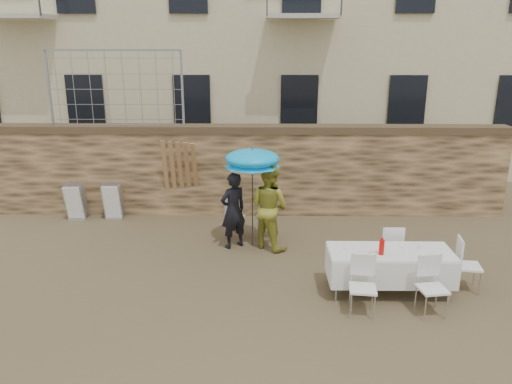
{
  "coord_description": "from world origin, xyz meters",
  "views": [
    {
      "loc": [
        0.54,
        -7.05,
        4.22
      ],
      "look_at": [
        0.4,
        2.2,
        1.4
      ],
      "focal_mm": 35.0,
      "sensor_mm": 36.0,
      "label": 1
    }
  ],
  "objects_px": {
    "man_suit": "(233,211)",
    "couple_chair_left": "(235,217)",
    "couple_chair_right": "(266,217)",
    "chair_stack_right": "(115,199)",
    "soda_bottle": "(382,247)",
    "banquet_table": "(391,253)",
    "table_chair_back": "(390,248)",
    "table_chair_side": "(469,265)",
    "umbrella": "(252,161)",
    "chair_stack_left": "(78,199)",
    "table_chair_front_left": "(363,287)",
    "table_chair_front_right": "(433,287)",
    "woman_dress": "(269,207)"
  },
  "relations": [
    {
      "from": "table_chair_side",
      "to": "chair_stack_left",
      "type": "relative_size",
      "value": 1.04
    },
    {
      "from": "banquet_table",
      "to": "table_chair_back",
      "type": "height_order",
      "value": "table_chair_back"
    },
    {
      "from": "banquet_table",
      "to": "chair_stack_right",
      "type": "height_order",
      "value": "chair_stack_right"
    },
    {
      "from": "table_chair_back",
      "to": "chair_stack_right",
      "type": "height_order",
      "value": "table_chair_back"
    },
    {
      "from": "umbrella",
      "to": "table_chair_side",
      "type": "distance_m",
      "value": 4.5
    },
    {
      "from": "chair_stack_left",
      "to": "couple_chair_left",
      "type": "bearing_deg",
      "value": -17.95
    },
    {
      "from": "man_suit",
      "to": "table_chair_back",
      "type": "bearing_deg",
      "value": 123.5
    },
    {
      "from": "couple_chair_right",
      "to": "chair_stack_right",
      "type": "bearing_deg",
      "value": -21.17
    },
    {
      "from": "table_chair_back",
      "to": "chair_stack_right",
      "type": "bearing_deg",
      "value": -26.28
    },
    {
      "from": "umbrella",
      "to": "table_chair_front_right",
      "type": "height_order",
      "value": "umbrella"
    },
    {
      "from": "soda_bottle",
      "to": "chair_stack_right",
      "type": "relative_size",
      "value": 0.28
    },
    {
      "from": "soda_bottle",
      "to": "table_chair_front_left",
      "type": "relative_size",
      "value": 0.27
    },
    {
      "from": "table_chair_front_left",
      "to": "table_chair_front_right",
      "type": "xyz_separation_m",
      "value": [
        1.1,
        0.0,
        0.0
      ]
    },
    {
      "from": "umbrella",
      "to": "table_chair_side",
      "type": "height_order",
      "value": "umbrella"
    },
    {
      "from": "couple_chair_right",
      "to": "chair_stack_left",
      "type": "distance_m",
      "value": 4.82
    },
    {
      "from": "man_suit",
      "to": "table_chair_front_right",
      "type": "xyz_separation_m",
      "value": [
        3.31,
        -2.7,
        -0.34
      ]
    },
    {
      "from": "umbrella",
      "to": "chair_stack_left",
      "type": "xyz_separation_m",
      "value": [
        -4.35,
        1.73,
        -1.39
      ]
    },
    {
      "from": "soda_bottle",
      "to": "chair_stack_left",
      "type": "xyz_separation_m",
      "value": [
        -6.56,
        3.93,
        -0.45
      ]
    },
    {
      "from": "umbrella",
      "to": "table_chair_side",
      "type": "bearing_deg",
      "value": -27.11
    },
    {
      "from": "chair_stack_left",
      "to": "couple_chair_right",
      "type": "bearing_deg",
      "value": -15.39
    },
    {
      "from": "man_suit",
      "to": "chair_stack_right",
      "type": "relative_size",
      "value": 1.77
    },
    {
      "from": "table_chair_side",
      "to": "chair_stack_left",
      "type": "bearing_deg",
      "value": 73.36
    },
    {
      "from": "soda_bottle",
      "to": "table_chair_side",
      "type": "bearing_deg",
      "value": 8.88
    },
    {
      "from": "couple_chair_right",
      "to": "table_chair_front_right",
      "type": "xyz_separation_m",
      "value": [
        2.61,
        -3.25,
        0.0
      ]
    },
    {
      "from": "woman_dress",
      "to": "table_chair_back",
      "type": "bearing_deg",
      "value": -168.22
    },
    {
      "from": "banquet_table",
      "to": "soda_bottle",
      "type": "height_order",
      "value": "soda_bottle"
    },
    {
      "from": "couple_chair_left",
      "to": "banquet_table",
      "type": "height_order",
      "value": "couple_chair_left"
    },
    {
      "from": "soda_bottle",
      "to": "chair_stack_right",
      "type": "xyz_separation_m",
      "value": [
        -5.66,
        3.93,
        -0.45
      ]
    },
    {
      "from": "man_suit",
      "to": "table_chair_back",
      "type": "height_order",
      "value": "man_suit"
    },
    {
      "from": "table_chair_back",
      "to": "table_chair_side",
      "type": "height_order",
      "value": "same"
    },
    {
      "from": "umbrella",
      "to": "man_suit",
      "type": "bearing_deg",
      "value": -165.96
    },
    {
      "from": "couple_chair_left",
      "to": "chair_stack_right",
      "type": "distance_m",
      "value": 3.3
    },
    {
      "from": "table_chair_front_left",
      "to": "umbrella",
      "type": "bearing_deg",
      "value": 129.4
    },
    {
      "from": "man_suit",
      "to": "banquet_table",
      "type": "distance_m",
      "value": 3.42
    },
    {
      "from": "umbrella",
      "to": "couple_chair_left",
      "type": "bearing_deg",
      "value": 131.63
    },
    {
      "from": "umbrella",
      "to": "chair_stack_right",
      "type": "distance_m",
      "value": 4.1
    },
    {
      "from": "couple_chair_right",
      "to": "chair_stack_left",
      "type": "relative_size",
      "value": 1.04
    },
    {
      "from": "table_chair_back",
      "to": "chair_stack_right",
      "type": "relative_size",
      "value": 1.04
    },
    {
      "from": "umbrella",
      "to": "couple_chair_right",
      "type": "height_order",
      "value": "umbrella"
    },
    {
      "from": "banquet_table",
      "to": "table_chair_front_left",
      "type": "distance_m",
      "value": 0.99
    },
    {
      "from": "table_chair_back",
      "to": "man_suit",
      "type": "bearing_deg",
      "value": -21.01
    },
    {
      "from": "woman_dress",
      "to": "couple_chair_left",
      "type": "distance_m",
      "value": 1.02
    },
    {
      "from": "couple_chair_right",
      "to": "soda_bottle",
      "type": "distance_m",
      "value": 3.3
    },
    {
      "from": "table_chair_side",
      "to": "chair_stack_right",
      "type": "relative_size",
      "value": 1.04
    },
    {
      "from": "umbrella",
      "to": "banquet_table",
      "type": "distance_m",
      "value": 3.36
    },
    {
      "from": "woman_dress",
      "to": "soda_bottle",
      "type": "distance_m",
      "value": 2.81
    },
    {
      "from": "table_chair_side",
      "to": "couple_chair_left",
      "type": "bearing_deg",
      "value": 67.95
    },
    {
      "from": "couple_chair_left",
      "to": "soda_bottle",
      "type": "height_order",
      "value": "soda_bottle"
    },
    {
      "from": "woman_dress",
      "to": "chair_stack_right",
      "type": "relative_size",
      "value": 1.96
    },
    {
      "from": "man_suit",
      "to": "couple_chair_left",
      "type": "xyz_separation_m",
      "value": [
        0.0,
        0.55,
        -0.34
      ]
    }
  ]
}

